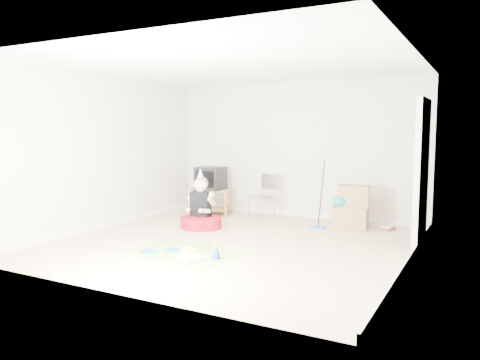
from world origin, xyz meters
The scene contains 16 objects.
ground centered at (0.00, 0.00, 0.00)m, with size 5.00×5.00×0.00m, color beige.
doorway_recess centered at (2.48, 1.20, 1.02)m, with size 0.02×0.90×2.05m, color black.
tv_stand centered at (-1.57, 1.92, 0.29)m, with size 0.90×0.68×0.50m.
crt_tv centered at (-1.57, 1.92, 0.72)m, with size 0.53×0.43×0.45m, color black.
folding_chair centered at (-0.46, 1.97, 0.42)m, with size 0.50×0.49×0.87m.
cardboard_boxes centered at (1.27, 1.87, 0.35)m, with size 0.64×0.52×0.74m.
floor_mop centered at (0.77, 1.57, 0.26)m, with size 0.29×0.39×1.15m.
book_pile centered at (1.86, 2.02, 0.04)m, with size 0.26×0.29×0.08m.
seated_woman centered at (-0.99, 0.65, 0.23)m, with size 0.81×0.81×1.04m.
party_mat centered at (-0.32, -0.83, 0.00)m, with size 1.53×1.11×0.01m, color #FD35A1.
birthday_cake centered at (-0.02, -1.13, 0.04)m, with size 0.36×0.33×0.14m.
blue_plate_near centered at (-0.52, -0.80, 0.01)m, with size 0.23×0.23×0.01m, color blue.
blue_plate_far centered at (-0.75, -1.03, 0.01)m, with size 0.24×0.24×0.01m, color blue.
orange_cup_near centered at (-0.13, -0.53, 0.04)m, with size 0.06×0.06×0.07m, color orange.
orange_cup_far centered at (-0.36, -1.22, 0.05)m, with size 0.08×0.08×0.09m, color orange.
blue_party_hat centered at (0.25, -0.90, 0.09)m, with size 0.11×0.11×0.16m, color #1636A0.
Camera 1 is at (3.31, -5.99, 1.66)m, focal length 35.00 mm.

